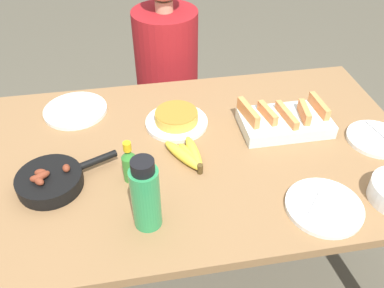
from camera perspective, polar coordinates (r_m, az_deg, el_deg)
The scene contains 12 objects.
ground_plane at distance 2.06m, azimuth 0.00°, elevation -17.47°, with size 14.00×14.00×0.00m, color #565142.
dining_table at distance 1.53m, azimuth 0.00°, elevation -3.70°, with size 1.62×0.96×0.78m.
banana_bunch at distance 1.42m, azimuth -0.45°, elevation -1.57°, with size 0.14×0.20×0.04m.
melon_tray at distance 1.59m, azimuth 12.85°, elevation 3.21°, with size 0.34×0.20×0.10m.
skillet at distance 1.39m, azimuth -19.16°, elevation -4.86°, with size 0.33×0.21×0.08m.
frittata_plate_center at distance 1.57m, azimuth -2.19°, elevation 3.52°, with size 0.24×0.24×0.06m.
empty_plate_near_front at distance 1.71m, azimuth -16.05°, elevation 4.56°, with size 0.25×0.25×0.02m.
empty_plate_far_left at distance 1.33m, azimuth 18.03°, elevation -8.38°, with size 0.24×0.24×0.02m.
empty_plate_far_right at distance 1.65m, azimuth 24.43°, elevation 0.67°, with size 0.21×0.21×0.02m.
water_bottle at distance 1.16m, azimuth -6.52°, elevation -7.17°, with size 0.08×0.08×0.25m.
hot_sauce_bottle at distance 1.33m, azimuth -8.78°, elevation -2.75°, with size 0.05×0.05×0.16m.
person_figure at distance 2.22m, azimuth -3.41°, elevation 6.45°, with size 0.35×0.35×1.23m.
Camera 1 is at (-0.19, -1.09, 1.74)m, focal length 38.00 mm.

